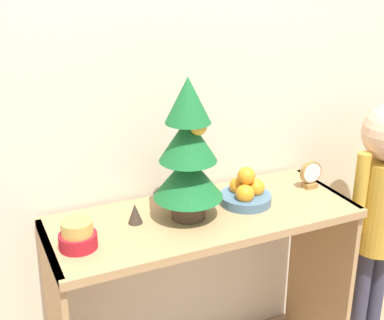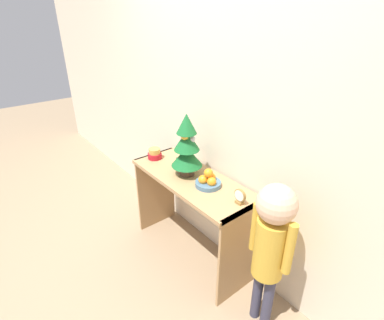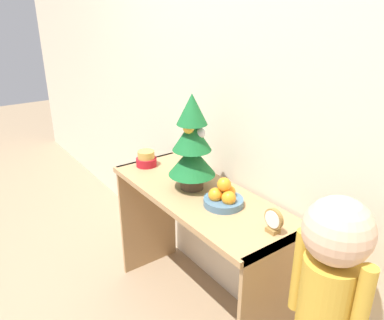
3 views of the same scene
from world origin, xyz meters
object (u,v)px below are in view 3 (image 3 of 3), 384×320
Objects in this scene: desk_clock at (273,221)px; figurine at (178,169)px; mini_tree at (192,144)px; fruit_bowl at (224,197)px; child_figure at (328,291)px; singing_bowl at (146,159)px.

figurine is at bearing 179.63° from desk_clock.
mini_tree is 0.31m from fruit_bowl.
mini_tree is at bearing 177.57° from child_figure.
desk_clock is 0.10× the size of child_figure.
singing_bowl is (-0.40, -0.05, -0.20)m from mini_tree.
mini_tree is 2.62× the size of fruit_bowl.
figurine is at bearing 176.16° from child_figure.
child_figure is (1.05, -0.07, -0.08)m from figurine.
fruit_bowl is (0.24, 0.01, -0.20)m from mini_tree.
figurine is at bearing 169.65° from mini_tree.
child_figure is (0.33, -0.07, -0.10)m from desk_clock.
singing_bowl is (-0.64, -0.06, -0.00)m from fruit_bowl.
desk_clock is at bearing 3.08° from mini_tree.
child_figure is at bearing -2.43° from mini_tree.
singing_bowl is at bearing -173.27° from mini_tree.
fruit_bowl is 1.73× the size of desk_clock.
mini_tree is 0.91m from child_figure.
mini_tree is 6.92× the size of figurine.
figurine is (-0.72, 0.00, -0.02)m from desk_clock.
mini_tree is at bearing -176.75° from fruit_bowl.
mini_tree reaches higher than desk_clock.
desk_clock is at bearing 168.60° from child_figure.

